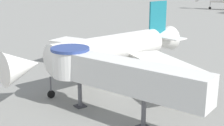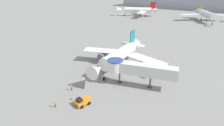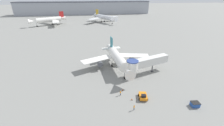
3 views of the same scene
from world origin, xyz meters
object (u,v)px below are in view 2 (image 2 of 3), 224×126
(pushback_tug_orange, at_px, (82,101))
(main_airplane, at_px, (120,55))
(ground_crew_marshaller, at_px, (71,87))
(traffic_cone_starboard_wing, at_px, (153,75))
(background_jet_red_tail, at_px, (139,10))
(traffic_cone_near_nose, at_px, (82,87))
(jet_bridge, at_px, (136,69))
(background_jet_gold_tail, at_px, (206,14))
(ground_crew_wing_walker, at_px, (55,103))
(traffic_cone_apron_front, at_px, (71,98))

(pushback_tug_orange, bearing_deg, main_airplane, 112.26)
(pushback_tug_orange, distance_m, ground_crew_marshaller, 6.47)
(traffic_cone_starboard_wing, bearing_deg, background_jet_red_tail, 120.14)
(traffic_cone_near_nose, height_order, ground_crew_marshaller, ground_crew_marshaller)
(jet_bridge, height_order, ground_crew_marshaller, jet_bridge)
(pushback_tug_orange, xyz_separation_m, background_jet_gold_tail, (2.98, 123.16, 4.35))
(traffic_cone_near_nose, relative_size, background_jet_gold_tail, 0.02)
(ground_crew_wing_walker, relative_size, background_jet_gold_tail, 0.05)
(main_airplane, bearing_deg, traffic_cone_apron_front, -94.65)
(main_airplane, height_order, traffic_cone_near_nose, main_airplane)
(ground_crew_marshaller, height_order, ground_crew_wing_walker, ground_crew_marshaller)
(main_airplane, bearing_deg, pushback_tug_orange, -85.29)
(main_airplane, relative_size, traffic_cone_near_nose, 42.84)
(traffic_cone_starboard_wing, bearing_deg, ground_crew_marshaller, -125.83)
(traffic_cone_near_nose, bearing_deg, ground_crew_marshaller, -117.90)
(jet_bridge, bearing_deg, traffic_cone_starboard_wing, 56.97)
(main_airplane, distance_m, jet_bridge, 10.99)
(traffic_cone_starboard_wing, distance_m, background_jet_gold_tail, 102.58)
(traffic_cone_near_nose, bearing_deg, traffic_cone_apron_front, -72.57)
(ground_crew_wing_walker, distance_m, background_jet_red_tail, 128.61)
(pushback_tug_orange, bearing_deg, jet_bridge, 80.97)
(jet_bridge, bearing_deg, traffic_cone_apron_front, -139.08)
(ground_crew_wing_walker, bearing_deg, main_airplane, 48.73)
(main_airplane, distance_m, ground_crew_marshaller, 18.24)
(pushback_tug_orange, xyz_separation_m, ground_crew_marshaller, (-6.02, 2.38, 0.21))
(background_jet_gold_tail, bearing_deg, background_jet_red_tail, 158.03)
(traffic_cone_apron_front, xyz_separation_m, background_jet_gold_tail, (6.31, 123.38, 4.78))
(main_airplane, bearing_deg, jet_bridge, -41.05)
(main_airplane, bearing_deg, background_jet_gold_tail, 80.82)
(traffic_cone_apron_front, relative_size, background_jet_gold_tail, 0.02)
(main_airplane, relative_size, pushback_tug_orange, 7.49)
(jet_bridge, relative_size, traffic_cone_near_nose, 25.92)
(traffic_cone_near_nose, bearing_deg, ground_crew_wing_walker, -83.73)
(traffic_cone_near_nose, relative_size, ground_crew_wing_walker, 0.41)
(jet_bridge, relative_size, pushback_tug_orange, 4.53)
(main_airplane, distance_m, background_jet_gold_tail, 103.22)
(traffic_cone_starboard_wing, bearing_deg, ground_crew_wing_walker, -114.12)
(pushback_tug_orange, height_order, background_jet_red_tail, background_jet_red_tail)
(ground_crew_marshaller, bearing_deg, traffic_cone_apron_front, -90.01)
(ground_crew_wing_walker, height_order, background_jet_gold_tail, background_jet_gold_tail)
(traffic_cone_apron_front, bearing_deg, jet_bridge, 58.33)
(background_jet_red_tail, xyz_separation_m, background_jet_gold_tail, (51.29, 6.66, 0.04))
(traffic_cone_apron_front, relative_size, ground_crew_wing_walker, 0.41)
(background_jet_red_tail, bearing_deg, background_jet_gold_tail, 68.45)
(ground_crew_marshaller, distance_m, background_jet_gold_tail, 121.19)
(background_jet_red_tail, bearing_deg, traffic_cone_starboard_wing, 1.19)
(ground_crew_wing_walker, bearing_deg, jet_bridge, 22.15)
(pushback_tug_orange, distance_m, background_jet_red_tail, 126.19)
(jet_bridge, xyz_separation_m, ground_crew_marshaller, (-11.32, -11.39, -3.72))
(traffic_cone_near_nose, distance_m, ground_crew_wing_walker, 8.80)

